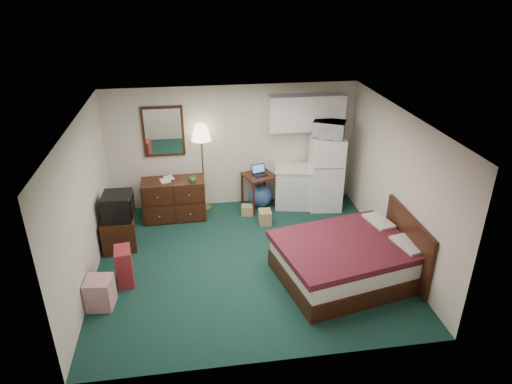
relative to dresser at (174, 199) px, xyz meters
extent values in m
cube|color=black|center=(1.24, -1.73, -0.41)|extent=(5.00, 4.50, 0.01)
cube|color=silver|center=(1.24, -1.73, 2.09)|extent=(5.00, 4.50, 0.01)
cube|color=silver|center=(1.24, 0.52, 0.84)|extent=(5.00, 0.01, 2.50)
cube|color=silver|center=(1.24, -3.98, 0.84)|extent=(5.00, 0.01, 2.50)
cube|color=silver|center=(-1.26, -1.73, 0.84)|extent=(0.01, 4.50, 2.50)
cube|color=silver|center=(3.74, -1.73, 0.84)|extent=(0.01, 4.50, 2.50)
sphere|color=#2F4A82|center=(1.76, 0.23, -0.16)|extent=(0.53, 0.53, 0.50)
imported|color=white|center=(3.06, 0.00, 1.33)|extent=(0.68, 0.56, 0.41)
imported|color=#977747|center=(-0.22, -0.03, 0.53)|extent=(0.18, 0.06, 0.24)
imported|color=#977747|center=(-0.14, 0.06, 0.52)|extent=(0.16, 0.08, 0.22)
imported|color=#448F36|center=(0.39, -0.11, 0.47)|extent=(0.15, 0.12, 0.13)
camera|label=1|loc=(0.41, -8.16, 4.02)|focal=32.00mm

